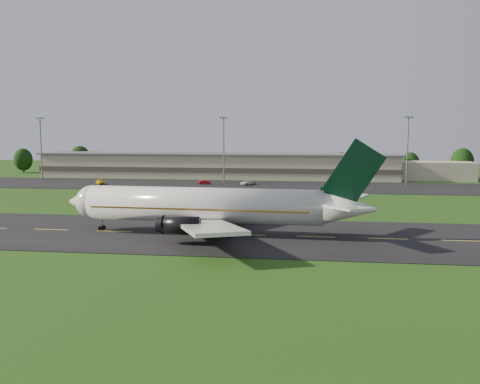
# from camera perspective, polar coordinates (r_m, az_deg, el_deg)

# --- Properties ---
(ground) EXTENTS (360.00, 360.00, 0.00)m
(ground) POSITION_cam_1_polar(r_m,az_deg,el_deg) (90.83, -13.28, -4.16)
(ground) COLOR #1A4110
(ground) RESTS_ON ground
(taxiway) EXTENTS (220.00, 30.00, 0.10)m
(taxiway) POSITION_cam_1_polar(r_m,az_deg,el_deg) (90.82, -13.28, -4.13)
(taxiway) COLOR black
(taxiway) RESTS_ON ground
(apron) EXTENTS (260.00, 30.00, 0.10)m
(apron) POSITION_cam_1_polar(r_m,az_deg,el_deg) (159.38, -3.99, 0.74)
(apron) COLOR black
(apron) RESTS_ON ground
(airliner) EXTENTS (51.29, 42.15, 15.57)m
(airliner) POSITION_cam_1_polar(r_m,az_deg,el_deg) (85.61, -3.35, -1.49)
(airliner) COLOR white
(airliner) RESTS_ON ground
(terminal) EXTENTS (145.00, 16.00, 8.40)m
(terminal) POSITION_cam_1_polar(r_m,az_deg,el_deg) (181.66, -0.47, 2.76)
(terminal) COLOR tan
(terminal) RESTS_ON ground
(light_mast_west) EXTENTS (2.40, 1.20, 20.35)m
(light_mast_west) POSITION_cam_1_polar(r_m,az_deg,el_deg) (185.09, -20.48, 5.11)
(light_mast_west) COLOR gray
(light_mast_west) RESTS_ON ground
(light_mast_centre) EXTENTS (2.40, 1.20, 20.35)m
(light_mast_centre) POSITION_cam_1_polar(r_m,az_deg,el_deg) (165.46, -1.76, 5.38)
(light_mast_centre) COLOR gray
(light_mast_centre) RESTS_ON ground
(light_mast_east) EXTENTS (2.40, 1.20, 20.35)m
(light_mast_east) POSITION_cam_1_polar(r_m,az_deg,el_deg) (165.52, 17.45, 5.07)
(light_mast_east) COLOR gray
(light_mast_east) RESTS_ON ground
(tree_line) EXTENTS (198.28, 9.03, 10.33)m
(tree_line) POSITION_cam_1_polar(r_m,az_deg,el_deg) (189.77, 5.79, 3.20)
(tree_line) COLOR black
(tree_line) RESTS_ON ground
(service_vehicle_a) EXTENTS (4.00, 4.53, 1.48)m
(service_vehicle_a) POSITION_cam_1_polar(r_m,az_deg,el_deg) (166.15, -14.72, 1.05)
(service_vehicle_a) COLOR gold
(service_vehicle_a) RESTS_ON apron
(service_vehicle_b) EXTENTS (3.80, 2.32, 1.18)m
(service_vehicle_b) POSITION_cam_1_polar(r_m,az_deg,el_deg) (161.69, -3.81, 1.06)
(service_vehicle_b) COLOR #AA0B17
(service_vehicle_b) RESTS_ON apron
(service_vehicle_c) EXTENTS (4.91, 5.50, 1.42)m
(service_vehicle_c) POSITION_cam_1_polar(r_m,az_deg,el_deg) (159.05, 0.82, 1.02)
(service_vehicle_c) COLOR silver
(service_vehicle_c) RESTS_ON apron
(service_vehicle_d) EXTENTS (5.57, 4.15, 1.50)m
(service_vehicle_d) POSITION_cam_1_polar(r_m,az_deg,el_deg) (156.30, 10.53, 0.81)
(service_vehicle_d) COLOR #CB940B
(service_vehicle_d) RESTS_ON apron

